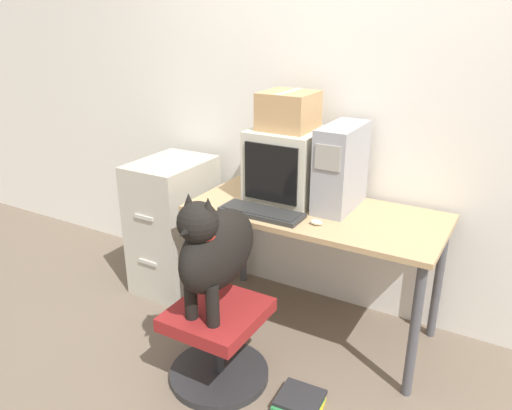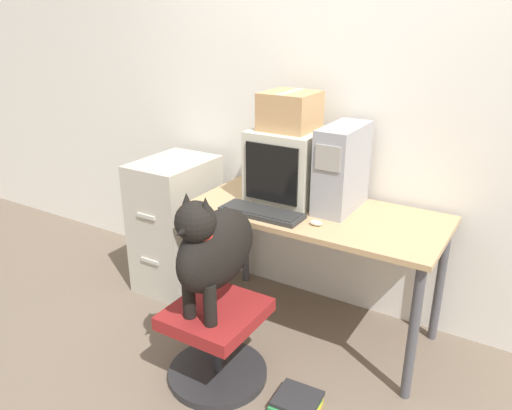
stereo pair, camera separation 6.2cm
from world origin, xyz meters
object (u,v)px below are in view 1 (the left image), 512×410
dog (215,248)px  cardboard_box (289,111)px  keyboard (261,212)px  crt_monitor (287,164)px  office_chair (218,341)px  book_stack_floor (300,403)px  pc_tower (341,167)px  filing_cabinet (174,225)px

dog → cardboard_box: (0.00, 0.75, 0.53)m
keyboard → dog: size_ratio=0.73×
crt_monitor → office_chair: crt_monitor is taller
office_chair → book_stack_floor: size_ratio=2.15×
pc_tower → keyboard: 0.50m
pc_tower → book_stack_floor: (0.14, -0.75, -0.98)m
crt_monitor → keyboard: size_ratio=0.89×
keyboard → book_stack_floor: 0.99m
pc_tower → dog: pc_tower is taller
book_stack_floor → cardboard_box: bearing=122.0°
dog → keyboard: bearing=89.7°
office_chair → cardboard_box: cardboard_box is taller
office_chair → pc_tower: bearing=66.9°
filing_cabinet → cardboard_box: (0.81, 0.09, 0.84)m
pc_tower → book_stack_floor: bearing=-79.6°
crt_monitor → cardboard_box: cardboard_box is taller
dog → book_stack_floor: 0.86m
crt_monitor → pc_tower: bearing=2.7°
keyboard → office_chair: keyboard is taller
office_chair → book_stack_floor: 0.50m
keyboard → book_stack_floor: keyboard is taller
office_chair → dog: size_ratio=0.82×
crt_monitor → office_chair: 1.06m
pc_tower → filing_cabinet: size_ratio=0.52×
pc_tower → cardboard_box: cardboard_box is taller
keyboard → cardboard_box: bearing=90.1°
dog → filing_cabinet: dog is taller
dog → crt_monitor: bearing=89.8°
crt_monitor → office_chair: bearing=-90.2°
office_chair → dog: dog is taller
crt_monitor → filing_cabinet: (-0.81, -0.08, -0.53)m
cardboard_box → book_stack_floor: 1.53m
filing_cabinet → office_chair: bearing=-39.5°
pc_tower → office_chair: bearing=-113.1°
cardboard_box → office_chair: bearing=-90.2°
office_chair → filing_cabinet: size_ratio=0.58×
dog → office_chair: bearing=90.0°
crt_monitor → cardboard_box: size_ratio=1.44×
filing_cabinet → cardboard_box: cardboard_box is taller
keyboard → book_stack_floor: bearing=-43.3°
keyboard → dog: (-0.00, -0.45, -0.03)m
dog → cardboard_box: size_ratio=2.23×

